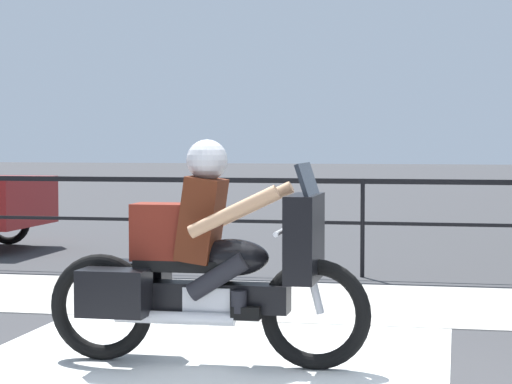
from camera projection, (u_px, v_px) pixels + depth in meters
The scene contains 3 objects.
sidewalk_band at pixel (345, 302), 9.75m from camera, with size 44.00×2.40×0.01m, color #B7B2A8.
fence_railing at pixel (363, 200), 11.52m from camera, with size 36.00×0.05×1.14m.
motorcycle at pixel (206, 266), 7.03m from camera, with size 2.33×0.76×1.60m.
Camera 1 is at (1.07, -6.26, 1.59)m, focal length 70.00 mm.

